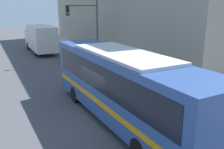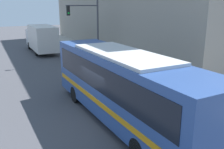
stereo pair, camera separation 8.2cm
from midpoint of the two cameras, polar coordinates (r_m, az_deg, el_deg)
ground_plane at (r=12.45m, az=-0.71°, el=-9.97°), size 120.00×120.00×0.00m
sidewalk at (r=32.39m, az=-7.07°, el=6.11°), size 2.67×70.00×0.16m
city_bus at (r=11.43m, az=2.51°, el=-1.96°), size 2.70×11.04×3.37m
delivery_truck at (r=30.31m, az=-15.80°, el=8.06°), size 2.29×8.07×3.11m
fire_hydrant at (r=18.63m, az=6.81°, el=0.47°), size 0.20×0.27×0.75m
traffic_light_pole at (r=24.93m, az=-5.57°, el=11.95°), size 3.28×0.35×5.30m
parking_meter at (r=20.49m, az=3.16°, el=3.47°), size 0.14×0.14×1.33m
street_lamp at (r=25.45m, az=-4.11°, el=14.03°), size 3.05×0.28×7.55m
pedestrian_near_corner at (r=19.92m, az=5.76°, el=2.89°), size 0.34×0.34×1.66m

